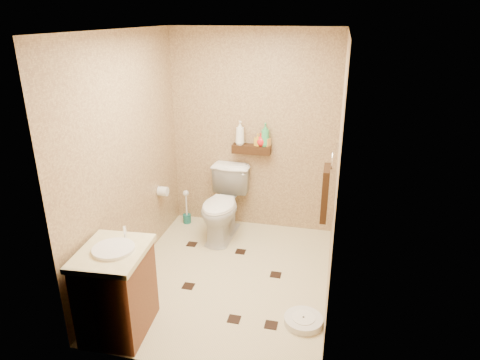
# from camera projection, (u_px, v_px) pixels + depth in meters

# --- Properties ---
(ground) EXTENTS (2.50, 2.50, 0.00)m
(ground) POSITION_uv_depth(u_px,v_px,m) (228.00, 277.00, 4.39)
(ground) COLOR beige
(ground) RESTS_ON ground
(wall_back) EXTENTS (2.00, 0.04, 2.40)m
(wall_back) POSITION_uv_depth(u_px,v_px,m) (253.00, 133.00, 5.09)
(wall_back) COLOR tan
(wall_back) RESTS_ON ground
(wall_front) EXTENTS (2.00, 0.04, 2.40)m
(wall_front) POSITION_uv_depth(u_px,v_px,m) (178.00, 229.00, 2.82)
(wall_front) COLOR tan
(wall_front) RESTS_ON ground
(wall_left) EXTENTS (0.04, 2.50, 2.40)m
(wall_left) POSITION_uv_depth(u_px,v_px,m) (127.00, 159.00, 4.16)
(wall_left) COLOR tan
(wall_left) RESTS_ON ground
(wall_right) EXTENTS (0.04, 2.50, 2.40)m
(wall_right) POSITION_uv_depth(u_px,v_px,m) (337.00, 176.00, 3.74)
(wall_right) COLOR tan
(wall_right) RESTS_ON ground
(ceiling) EXTENTS (2.00, 2.50, 0.02)m
(ceiling) POSITION_uv_depth(u_px,v_px,m) (225.00, 30.00, 3.52)
(ceiling) COLOR silver
(ceiling) RESTS_ON wall_back
(wall_shelf) EXTENTS (0.46, 0.14, 0.10)m
(wall_shelf) POSITION_uv_depth(u_px,v_px,m) (252.00, 149.00, 5.08)
(wall_shelf) COLOR #3D2110
(wall_shelf) RESTS_ON wall_back
(floor_accents) EXTENTS (1.24, 1.28, 0.01)m
(floor_accents) POSITION_uv_depth(u_px,v_px,m) (232.00, 280.00, 4.33)
(floor_accents) COLOR black
(floor_accents) RESTS_ON ground
(toilet) EXTENTS (0.50, 0.83, 0.82)m
(toilet) POSITION_uv_depth(u_px,v_px,m) (223.00, 205.00, 5.05)
(toilet) COLOR white
(toilet) RESTS_ON ground
(vanity) EXTENTS (0.56, 0.67, 0.89)m
(vanity) POSITION_uv_depth(u_px,v_px,m) (117.00, 290.00, 3.53)
(vanity) COLOR brown
(vanity) RESTS_ON ground
(bathroom_scale) EXTENTS (0.40, 0.40, 0.07)m
(bathroom_scale) POSITION_uv_depth(u_px,v_px,m) (303.00, 321.00, 3.72)
(bathroom_scale) COLOR silver
(bathroom_scale) RESTS_ON ground
(toilet_brush) EXTENTS (0.10, 0.10, 0.45)m
(toilet_brush) POSITION_uv_depth(u_px,v_px,m) (187.00, 211.00, 5.48)
(toilet_brush) COLOR #186059
(toilet_brush) RESTS_ON ground
(towel_ring) EXTENTS (0.12, 0.30, 0.76)m
(towel_ring) POSITION_uv_depth(u_px,v_px,m) (326.00, 191.00, 4.08)
(towel_ring) COLOR silver
(towel_ring) RESTS_ON wall_right
(toilet_paper) EXTENTS (0.12, 0.11, 0.12)m
(toilet_paper) POSITION_uv_depth(u_px,v_px,m) (163.00, 191.00, 4.96)
(toilet_paper) COLOR silver
(toilet_paper) RESTS_ON wall_left
(bottle_a) EXTENTS (0.15, 0.15, 0.29)m
(bottle_a) POSITION_uv_depth(u_px,v_px,m) (240.00, 133.00, 5.04)
(bottle_a) COLOR white
(bottle_a) RESTS_ON wall_shelf
(bottle_b) EXTENTS (0.09, 0.09, 0.15)m
(bottle_b) POSITION_uv_depth(u_px,v_px,m) (258.00, 140.00, 5.02)
(bottle_b) COLOR gold
(bottle_b) RESTS_ON wall_shelf
(bottle_c) EXTENTS (0.17, 0.17, 0.16)m
(bottle_c) POSITION_uv_depth(u_px,v_px,m) (262.00, 139.00, 5.01)
(bottle_c) COLOR red
(bottle_c) RESTS_ON wall_shelf
(bottle_d) EXTENTS (0.13, 0.13, 0.27)m
(bottle_d) POSITION_uv_depth(u_px,v_px,m) (265.00, 135.00, 4.98)
(bottle_d) COLOR #37A75F
(bottle_d) RESTS_ON wall_shelf
(bottle_e) EXTENTS (0.09, 0.09, 0.15)m
(bottle_e) POSITION_uv_depth(u_px,v_px,m) (267.00, 140.00, 5.00)
(bottle_e) COLOR gold
(bottle_e) RESTS_ON wall_shelf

